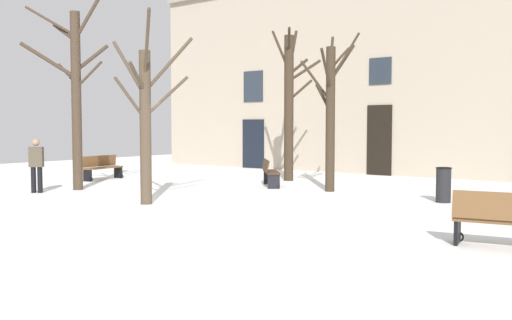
% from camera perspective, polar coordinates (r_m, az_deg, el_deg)
% --- Properties ---
extents(ground_plane, '(35.89, 35.89, 0.00)m').
position_cam_1_polar(ground_plane, '(14.40, -4.65, -4.21)').
color(ground_plane, white).
extents(building_facade, '(22.43, 0.60, 8.43)m').
position_cam_1_polar(building_facade, '(22.81, 12.24, 9.31)').
color(building_facade, tan).
rests_on(building_facade, ground).
extents(tree_foreground, '(1.53, 2.18, 5.39)m').
position_cam_1_polar(tree_foreground, '(19.79, 3.43, 5.91)').
color(tree_foreground, '#382B1E').
rests_on(tree_foreground, ground).
extents(tree_near_facade, '(1.90, 2.74, 4.63)m').
position_cam_1_polar(tree_near_facade, '(16.64, 7.59, 5.08)').
color(tree_near_facade, '#382B1E').
rests_on(tree_near_facade, ground).
extents(tree_left_of_center, '(2.15, 2.03, 4.56)m').
position_cam_1_polar(tree_left_of_center, '(14.00, -11.13, 4.19)').
color(tree_left_of_center, '#4C3D2D').
rests_on(tree_left_of_center, ground).
extents(tree_right_of_center, '(2.49, 2.31, 6.09)m').
position_cam_1_polar(tree_right_of_center, '(17.75, -17.86, 6.66)').
color(tree_right_of_center, '#423326').
rests_on(tree_right_of_center, ground).
extents(litter_bin, '(0.40, 0.40, 0.89)m').
position_cam_1_polar(litter_bin, '(14.89, 18.51, -2.40)').
color(litter_bin, black).
rests_on(litter_bin, ground).
extents(bench_near_lamp, '(1.36, 1.47, 0.86)m').
position_cam_1_polar(bench_near_lamp, '(17.87, 1.42, -1.24)').
color(bench_near_lamp, '#3D2819').
rests_on(bench_near_lamp, ground).
extents(bench_back_to_back_right, '(0.62, 1.67, 0.87)m').
position_cam_1_polar(bench_back_to_back_right, '(20.86, -15.36, -0.71)').
color(bench_back_to_back_right, brown).
rests_on(bench_back_to_back_right, ground).
extents(person_by_shop_door, '(0.43, 0.42, 1.56)m').
position_cam_1_polar(person_by_shop_door, '(17.31, -21.41, -0.31)').
color(person_by_shop_door, black).
rests_on(person_by_shop_door, ground).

